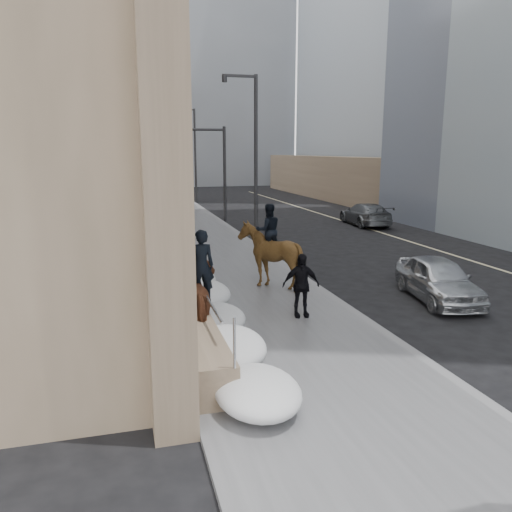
{
  "coord_description": "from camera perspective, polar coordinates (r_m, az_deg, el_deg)",
  "views": [
    {
      "loc": [
        -3.5,
        -9.68,
        4.5
      ],
      "look_at": [
        -0.04,
        3.11,
        1.7
      ],
      "focal_mm": 35.0,
      "sensor_mm": 36.0,
      "label": 1
    }
  ],
  "objects": [
    {
      "name": "ground",
      "position": [
        11.23,
        4.45,
        -11.72
      ],
      "size": [
        140.0,
        140.0,
        0.0
      ],
      "primitive_type": "plane",
      "color": "black",
      "rests_on": "ground"
    },
    {
      "name": "sidewalk",
      "position": [
        20.47,
        -4.93,
        -0.64
      ],
      "size": [
        5.0,
        80.0,
        0.12
      ],
      "primitive_type": "cube",
      "color": "#555557",
      "rests_on": "ground"
    },
    {
      "name": "curb",
      "position": [
        21.08,
        2.09,
        -0.23
      ],
      "size": [
        0.24,
        80.0,
        0.12
      ],
      "primitive_type": "cube",
      "color": "slate",
      "rests_on": "ground"
    },
    {
      "name": "lane_line",
      "position": [
        24.57,
        19.93,
        0.67
      ],
      "size": [
        0.15,
        70.0,
        0.01
      ],
      "primitive_type": "cube",
      "color": "#BFB78C",
      "rests_on": "ground"
    },
    {
      "name": "limestone_building",
      "position": [
        30.02,
        -19.51,
        19.72
      ],
      "size": [
        6.1,
        44.0,
        18.0
      ],
      "color": "#89755A",
      "rests_on": "ground"
    },
    {
      "name": "bg_building_mid",
      "position": [
        70.72,
        -9.47,
        19.49
      ],
      "size": [
        30.0,
        12.0,
        28.0
      ],
      "primitive_type": "cube",
      "color": "slate",
      "rests_on": "ground"
    },
    {
      "name": "bg_building_far",
      "position": [
        81.9,
        -17.5,
        15.25
      ],
      "size": [
        24.0,
        12.0,
        20.0
      ],
      "primitive_type": "cube",
      "color": "gray",
      "rests_on": "ground"
    },
    {
      "name": "streetlight_mid",
      "position": [
        24.49,
        -0.39,
        12.12
      ],
      "size": [
        1.71,
        0.24,
        8.0
      ],
      "color": "#2D2D30",
      "rests_on": "ground"
    },
    {
      "name": "streetlight_far",
      "position": [
        44.12,
        -7.17,
        11.94
      ],
      "size": [
        1.71,
        0.24,
        8.0
      ],
      "color": "#2D2D30",
      "rests_on": "ground"
    },
    {
      "name": "traffic_signal",
      "position": [
        32.17,
        -5.26,
        11.0
      ],
      "size": [
        4.1,
        0.22,
        6.0
      ],
      "color": "#2D2D30",
      "rests_on": "ground"
    },
    {
      "name": "snow_bank",
      "position": [
        18.36,
        -8.26,
        -0.88
      ],
      "size": [
        1.7,
        18.1,
        0.76
      ],
      "color": "white",
      "rests_on": "sidewalk"
    },
    {
      "name": "mounted_horse_left",
      "position": [
        11.82,
        -6.03,
        -4.69
      ],
      "size": [
        1.08,
        2.24,
        2.6
      ],
      "rotation": [
        0.0,
        0.0,
        3.18
      ],
      "color": "#4B2716",
      "rests_on": "sidewalk"
    },
    {
      "name": "mounted_horse_right",
      "position": [
        16.16,
        1.54,
        0.43
      ],
      "size": [
        1.75,
        1.96,
        2.72
      ],
      "rotation": [
        0.0,
        0.0,
        3.13
      ],
      "color": "#412B12",
      "rests_on": "sidewalk"
    },
    {
      "name": "pedestrian",
      "position": [
        13.39,
        5.15,
        -3.34
      ],
      "size": [
        1.04,
        0.5,
        1.73
      ],
      "primitive_type": "imported",
      "rotation": [
        0.0,
        0.0,
        -0.08
      ],
      "color": "black",
      "rests_on": "sidewalk"
    },
    {
      "name": "car_silver",
      "position": [
        16.21,
        20.1,
        -2.49
      ],
      "size": [
        2.28,
        4.14,
        1.34
      ],
      "primitive_type": "imported",
      "rotation": [
        0.0,
        0.0,
        -0.19
      ],
      "color": "silver",
      "rests_on": "ground"
    },
    {
      "name": "car_grey",
      "position": [
        31.49,
        12.36,
        4.69
      ],
      "size": [
        2.25,
        4.84,
        1.37
      ],
      "primitive_type": "imported",
      "rotation": [
        0.0,
        0.0,
        3.07
      ],
      "color": "slate",
      "rests_on": "ground"
    }
  ]
}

